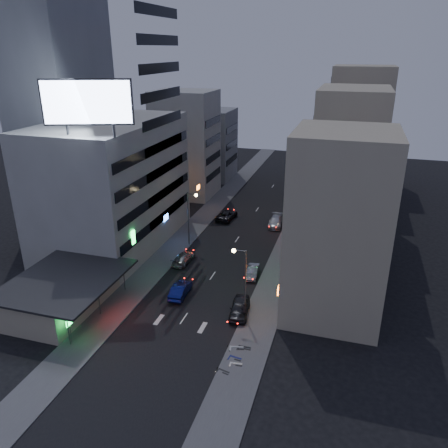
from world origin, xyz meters
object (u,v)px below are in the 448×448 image
at_px(parked_car_right_mid, 253,272).
at_px(parked_car_right_far, 276,222).
at_px(road_car_blue, 180,290).
at_px(person, 244,311).
at_px(parked_car_right_near, 240,308).
at_px(road_car_silver, 183,258).
at_px(scooter_silver_a, 243,359).
at_px(scooter_black_b, 251,342).
at_px(scooter_black_a, 230,368).
at_px(scooter_blue, 242,354).
at_px(parked_car_left, 227,215).
at_px(scooter_silver_b, 244,341).

height_order(parked_car_right_mid, parked_car_right_far, parked_car_right_far).
bearing_deg(road_car_blue, person, 159.19).
xyz_separation_m(parked_car_right_near, road_car_silver, (-10.55, 9.90, -0.15)).
relative_size(scooter_silver_a, scooter_black_b, 0.92).
bearing_deg(scooter_black_b, road_car_silver, 40.35).
bearing_deg(parked_car_right_mid, person, -87.46).
relative_size(parked_car_right_near, scooter_black_a, 2.83).
bearing_deg(scooter_blue, scooter_black_b, -5.32).
height_order(road_car_blue, scooter_black_b, road_car_blue).
relative_size(road_car_silver, scooter_black_b, 2.49).
bearing_deg(parked_car_right_near, road_car_silver, 129.82).
bearing_deg(scooter_black_b, parked_car_left, 19.96).
height_order(person, scooter_blue, person).
relative_size(scooter_black_b, scooter_silver_b, 0.92).
relative_size(scooter_silver_a, scooter_blue, 0.95).
height_order(parked_car_right_far, scooter_black_b, parked_car_right_far).
distance_m(road_car_blue, scooter_black_b, 12.55).
xyz_separation_m(parked_car_left, scooter_black_b, (12.15, -32.61, -0.06)).
bearing_deg(scooter_silver_a, road_car_blue, 40.45).
height_order(parked_car_left, road_car_silver, parked_car_left).
bearing_deg(scooter_blue, parked_car_right_near, 24.63).
xyz_separation_m(parked_car_right_near, scooter_black_b, (2.60, -5.32, -0.13)).
xyz_separation_m(scooter_blue, scooter_black_b, (0.43, 1.85, 0.01)).
bearing_deg(road_car_silver, road_car_blue, 111.71).
relative_size(parked_car_left, scooter_black_b, 2.87).
relative_size(parked_car_right_near, scooter_blue, 2.64).
height_order(parked_car_right_far, road_car_blue, road_car_blue).
bearing_deg(scooter_blue, scooter_black_a, 172.73).
relative_size(parked_car_right_far, scooter_silver_b, 2.52).
bearing_deg(scooter_black_a, parked_car_right_mid, 20.59).
height_order(person, scooter_silver_b, person).
height_order(parked_car_right_mid, road_car_blue, road_car_blue).
bearing_deg(road_car_silver, scooter_silver_b, 131.48).
height_order(parked_car_right_far, scooter_silver_b, parked_car_right_far).
bearing_deg(scooter_silver_a, person, 7.52).
bearing_deg(person, scooter_silver_b, 101.88).
bearing_deg(parked_car_right_far, road_car_silver, -123.70).
distance_m(road_car_blue, scooter_black_a, 14.51).
distance_m(road_car_silver, person, 15.52).
distance_m(parked_car_left, road_car_blue, 25.53).
distance_m(scooter_black_a, scooter_silver_a, 1.67).
relative_size(parked_car_left, scooter_black_a, 3.16).
height_order(parked_car_left, scooter_black_a, parked_car_left).
xyz_separation_m(parked_car_right_mid, road_car_blue, (-7.05, -7.11, 0.12)).
relative_size(scooter_black_a, scooter_black_b, 0.91).
bearing_deg(road_car_blue, parked_car_right_mid, -138.40).
height_order(parked_car_left, scooter_blue, parked_car_left).
height_order(parked_car_right_near, parked_car_right_mid, parked_car_right_near).
relative_size(parked_car_right_mid, scooter_blue, 2.12).
xyz_separation_m(parked_car_right_mid, scooter_silver_b, (2.54, -14.34, 0.10)).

